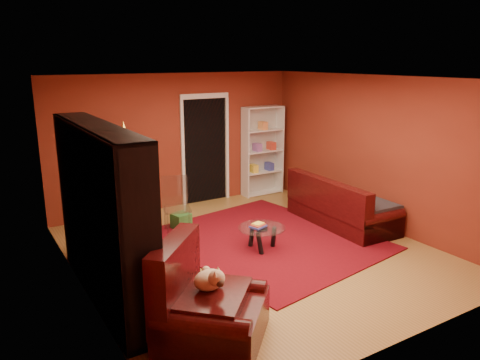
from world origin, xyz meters
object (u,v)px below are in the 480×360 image
dog (209,280)px  media_unit (102,214)px  armchair (213,302)px  acrylic_chair (177,209)px  gift_box_teal (133,215)px  gift_box_green (181,221)px  christmas_tree (126,176)px  gift_box_red (130,211)px  rug (267,240)px  sofa (343,201)px  white_bookshelf (263,151)px  coffee_table (262,238)px

dog → media_unit: bearing=69.0°
armchair → acrylic_chair: (0.94, 3.04, -0.01)m
gift_box_teal → armchair: bearing=-96.8°
gift_box_green → christmas_tree: bearing=137.2°
christmas_tree → gift_box_green: bearing=-42.8°
gift_box_red → armchair: armchair is taller
rug → acrylic_chair: bearing=136.0°
gift_box_green → sofa: 2.86m
media_unit → acrylic_chair: 2.30m
media_unit → white_bookshelf: size_ratio=1.44×
dog → rug: bearing=-2.8°
media_unit → christmas_tree: bearing=65.7°
gift_box_teal → coffee_table: size_ratio=0.43×
gift_box_teal → dog: size_ratio=0.78×
rug → gift_box_green: gift_box_green is taller
gift_box_teal → gift_box_red: gift_box_teal is taller
dog → acrylic_chair: bearing=26.8°
christmas_tree → media_unit: bearing=-114.3°
white_bookshelf → sofa: 2.39m
christmas_tree → gift_box_green: christmas_tree is taller
media_unit → gift_box_red: (1.20, 2.75, -0.96)m
armchair → dog: 0.23m
gift_box_teal → acrylic_chair: bearing=-60.9°
white_bookshelf → gift_box_teal: bearing=-173.1°
gift_box_teal → sofa: (3.16, -1.97, 0.28)m
christmas_tree → gift_box_teal: (0.09, 0.06, -0.74)m
christmas_tree → sofa: (3.25, -1.92, -0.46)m
coffee_table → sofa: bearing=6.7°
rug → gift_box_green: (-0.97, 1.22, 0.13)m
media_unit → white_bookshelf: bearing=33.3°
gift_box_green → acrylic_chair: acrylic_chair is taller
media_unit → armchair: media_unit is taller
sofa → dog: bearing=119.0°
gift_box_green → coffee_table: size_ratio=0.38×
gift_box_green → white_bookshelf: size_ratio=0.14×
coffee_table → dog: bearing=-137.0°
gift_box_red → sofa: size_ratio=0.10×
gift_box_teal → armchair: armchair is taller
gift_box_red → acrylic_chair: size_ratio=0.25×
christmas_tree → acrylic_chair: christmas_tree is taller
media_unit → christmas_tree: 2.54m
sofa → coffee_table: (-1.86, -0.22, -0.25)m
gift_box_green → acrylic_chair: 0.35m
armchair → dog: armchair is taller
gift_box_red → dog: (-0.53, -4.21, 0.55)m
gift_box_teal → gift_box_green: bearing=-49.2°
gift_box_green → dog: bearing=-109.1°
gift_box_teal → white_bookshelf: size_ratio=0.16×
gift_box_green → coffee_table: (0.68, -1.48, 0.05)m
rug → sofa: (1.58, -0.05, 0.43)m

